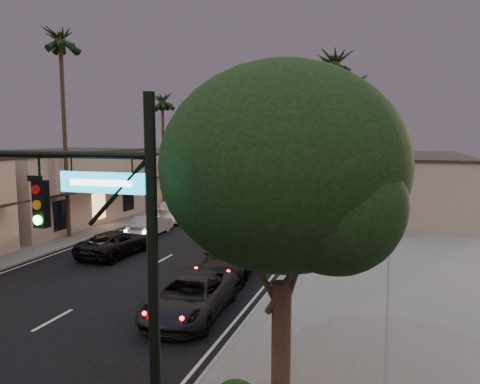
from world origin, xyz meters
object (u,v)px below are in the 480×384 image
Objects in this scene: palm_lc at (162,96)px; oncoming_pickup at (116,243)px; palm_lb at (60,34)px; corner_tree at (286,176)px; traffic_signal at (70,228)px; curbside_black at (231,258)px; oncoming_silver at (151,225)px; arch at (312,143)px; palm_ra at (334,56)px; curbside_near at (191,296)px; streetlight_left at (248,146)px; palm_rc at (368,109)px; streetlight_right at (340,150)px; palm_far at (274,109)px; palm_rb at (358,78)px; palm_ld at (229,92)px.

palm_lc reaches higher than oncoming_pickup.
palm_lb reaches higher than oncoming_pickup.
corner_tree is 1.70× the size of oncoming_pickup.
curbside_black is at bearing 94.97° from traffic_signal.
traffic_signal reaches higher than oncoming_silver.
palm_ra is (8.60, -46.00, 5.91)m from arch.
curbside_near is 5.51m from curbside_black.
palm_ra is 2.26× the size of curbside_black.
arch is 13.85m from streetlight_left.
arch is at bearing 145.11° from palm_rc.
curbside_black is (7.58, -1.54, 0.13)m from oncoming_pickup.
corner_tree reaches higher than arch.
palm_far is (-15.22, 33.00, 6.11)m from streetlight_right.
palm_far is (-1.38, 20.00, 6.11)m from streetlight_left.
corner_tree is at bearing -88.63° from palm_rb.
streetlight_right is at bearing -65.24° from palm_far.
palm_lc is at bearing 121.07° from curbside_black.
palm_lb reaches higher than palm_rb.
oncoming_silver is (-12.42, -19.41, -11.70)m from palm_rb.
palm_lc is 2.09× the size of curbside_black.
palm_lc is at bearing -149.89° from streetlight_right.
oncoming_pickup is (5.53, -16.91, -9.75)m from palm_lc.
corner_tree is 34.09m from palm_lc.
palm_far reaches higher than corner_tree.
streetlight_right is 0.63× the size of palm_rb.
palm_lb is (-1.68, -36.00, 8.06)m from streetlight_left.
palm_lb is 1.07× the size of palm_ld.
curbside_near is at bearing -91.52° from curbside_black.
curbside_black is (13.11, -4.46, -12.54)m from palm_lb.
streetlight_left is 37.87m from palm_ra.
curbside_black is (-4.09, -26.46, -11.57)m from palm_rb.
palm_lc is at bearing -68.53° from oncoming_pickup.
palm_rc is (17.20, 9.00, -1.95)m from palm_ld.
curbside_near is (13.38, -42.96, -11.64)m from palm_ld.
traffic_signal is 0.95× the size of streetlight_left.
palm_rc is 2.81× the size of oncoming_silver.
arch is at bearing 91.64° from curbside_near.
arch is 1.25× the size of palm_rc.
palm_lb is 1.07× the size of palm_rb.
curbside_near is at bearing -78.78° from palm_far.
palm_rb reaches higher than palm_ra.
palm_ra reaches higher than corner_tree.
traffic_signal is 21.19m from palm_ra.
palm_ra is 13.07m from curbside_black.
palm_rb reaches higher than palm_far.
corner_tree is 0.67× the size of palm_ra.
streetlight_left is 1.62× the size of curbside_near.
oncoming_pickup is at bearing -71.90° from palm_lc.
palm_ra is at bearing 81.72° from traffic_signal.
arch is at bearing -43.95° from palm_far.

